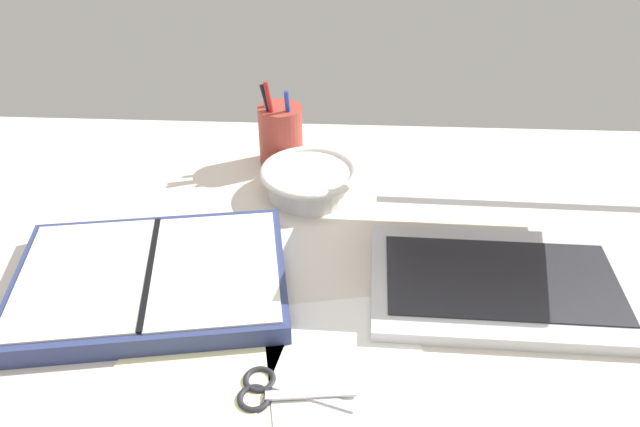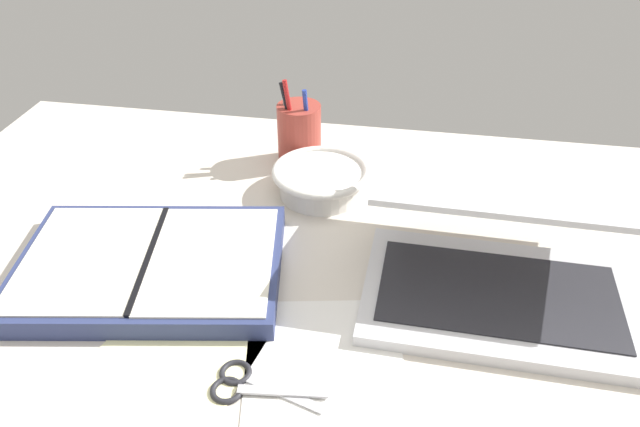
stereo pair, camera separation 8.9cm
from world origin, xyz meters
TOP-DOWN VIEW (x-y plane):
  - desk_top at (0.00, 0.00)cm, footprint 140.00×100.00cm
  - laptop at (24.91, 4.18)cm, footprint 36.20×33.10cm
  - bowl at (-2.91, 23.75)cm, footprint 16.57×16.57cm
  - pen_cup at (-8.78, 34.08)cm, footprint 7.83×7.83cm
  - planner at (-22.99, -1.31)cm, footprint 40.21×31.58cm
  - scissors at (-4.63, -18.38)cm, footprint 13.64×6.58cm
  - paper_sheet_front at (4.59, -16.70)cm, footprint 24.20×31.58cm
  - paper_sheet_beside_planner at (-15.37, -21.16)cm, footprint 23.59×29.41cm

SIDE VIEW (x-z plane):
  - desk_top at x=0.00cm, z-range 0.00..2.00cm
  - paper_sheet_front at x=4.59cm, z-range 2.00..2.16cm
  - paper_sheet_beside_planner at x=-15.37cm, z-range 2.00..2.16cm
  - scissors at x=-4.63cm, z-range 1.94..2.74cm
  - planner at x=-22.99cm, z-range 1.91..5.34cm
  - bowl at x=-2.91cm, z-range 2.31..7.25cm
  - laptop at x=24.91cm, z-range -0.55..15.06cm
  - pen_cup at x=-8.78cm, z-range -0.51..15.74cm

